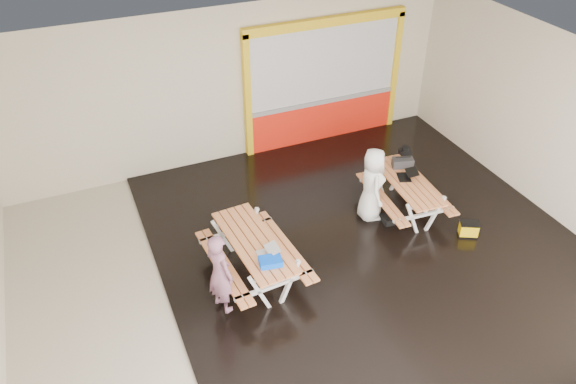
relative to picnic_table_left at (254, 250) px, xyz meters
name	(u,v)px	position (x,y,z in m)	size (l,w,h in m)	color
room	(310,184)	(0.98, -0.07, 1.12)	(10.02, 8.02, 3.52)	beige
deck	(369,245)	(2.23, -0.07, -0.60)	(7.50, 7.98, 0.05)	black
kiosk	(324,84)	(3.18, 3.86, 0.82)	(3.88, 0.16, 3.00)	#FB2512
picnic_table_left	(254,250)	(0.00, 0.00, 0.00)	(1.53, 2.14, 0.82)	#DE8851
picnic_table_right	(406,188)	(3.39, 0.58, -0.05)	(1.40, 1.97, 0.75)	#DE8851
person_left	(220,273)	(-0.76, -0.54, 0.23)	(0.53, 0.35, 1.45)	#7D4F65
person_right	(372,185)	(2.66, 0.69, 0.16)	(0.75, 0.49, 1.53)	white
laptop_left	(267,253)	(0.08, -0.41, 0.24)	(0.34, 0.31, 0.14)	silver
laptop_right	(407,175)	(3.44, 0.68, 0.18)	(0.47, 0.44, 0.16)	black
blue_pouch	(271,261)	(0.05, -0.63, 0.24)	(0.35, 0.25, 0.10)	blue
toolbox	(403,163)	(3.58, 1.05, 0.22)	(0.46, 0.33, 0.24)	black
backpack	(405,156)	(3.92, 1.48, 0.07)	(0.28, 0.22, 0.42)	black
dark_case	(391,219)	(2.97, 0.35, -0.51)	(0.36, 0.27, 0.14)	black
fluke_bag	(468,229)	(4.07, -0.58, -0.43)	(0.42, 0.36, 0.30)	black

